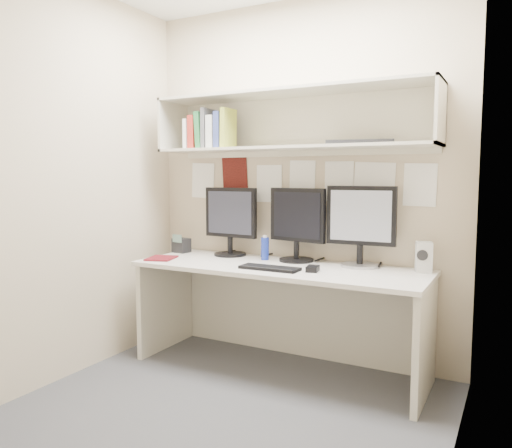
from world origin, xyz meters
The scene contains 19 objects.
floor centered at (0.00, 0.00, 0.00)m, with size 2.40×2.00×0.01m, color #414246.
wall_back centered at (0.00, 1.00, 1.30)m, with size 2.40×0.02×2.60m, color #BBAA8F.
wall_front centered at (0.00, -1.00, 1.30)m, with size 2.40×0.02×2.60m, color #BBAA8F.
wall_left centered at (-1.20, 0.00, 1.30)m, with size 0.02×2.00×2.60m, color #BBAA8F.
wall_right centered at (1.20, 0.00, 1.30)m, with size 0.02×2.00×2.60m, color #BBAA8F.
desk centered at (0.00, 0.65, 0.37)m, with size 2.00×0.70×0.73m.
overhead_hutch centered at (0.00, 0.86, 1.72)m, with size 2.00×0.38×0.40m.
pinned_papers centered at (0.00, 0.99, 1.25)m, with size 1.92×0.01×0.48m, color white, non-canonical shape.
monitor_left centered at (-0.52, 0.87, 1.01)m, with size 0.45×0.24×0.52m.
monitor_center centered at (0.04, 0.87, 1.01)m, with size 0.45×0.25×0.52m.
monitor_right centered at (0.50, 0.87, 1.02)m, with size 0.47×0.26×0.54m.
keyboard centered at (0.01, 0.48, 0.74)m, with size 0.40×0.14×0.02m, color black.
mouse centered at (0.28, 0.56, 0.75)m, with size 0.07×0.12×0.04m, color black.
speaker centered at (0.91, 0.86, 0.83)m, with size 0.12×0.12×0.19m.
blue_bottle centered at (-0.19, 0.81, 0.81)m, with size 0.06×0.06×0.18m.
maroon_notebook centered at (-0.88, 0.48, 0.74)m, with size 0.18×0.22×0.01m, color maroon.
desk_phone centered at (-0.94, 0.81, 0.79)m, with size 0.13×0.12×0.15m.
book_stack centered at (-0.62, 0.75, 1.67)m, with size 0.36×0.18×0.29m.
hutch_tray centered at (0.49, 0.83, 1.56)m, with size 0.43×0.16×0.03m, color black.
Camera 1 is at (1.44, -2.39, 1.34)m, focal length 35.00 mm.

